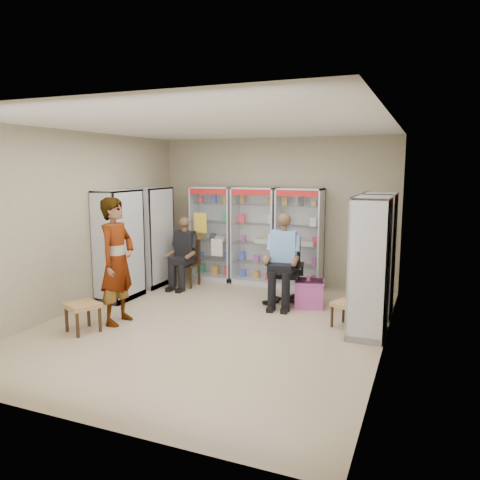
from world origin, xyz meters
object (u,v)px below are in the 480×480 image
at_px(cabinet_back_right, 299,239).
at_px(seated_shopkeeper, 284,262).
at_px(cabinet_right_far, 378,254).
at_px(standing_man, 117,261).
at_px(cabinet_back_mid, 255,236).
at_px(cabinet_left_near, 119,245).
at_px(pink_trunk, 309,294).
at_px(woven_stool_b, 83,317).
at_px(wooden_chair, 187,263).
at_px(office_chair, 284,270).
at_px(cabinet_left_far, 152,237).
at_px(cabinet_back_left, 213,234).
at_px(cabinet_right_near, 370,267).
at_px(woven_stool_a, 346,315).

relative_size(cabinet_back_right, seated_shopkeeper, 1.31).
height_order(cabinet_right_far, standing_man, cabinet_right_far).
xyz_separation_m(cabinet_back_mid, cabinet_left_near, (-1.88, -2.03, 0.00)).
xyz_separation_m(seated_shopkeeper, pink_trunk, (0.46, 0.02, -0.53)).
xyz_separation_m(pink_trunk, woven_stool_b, (-2.78, -2.51, -0.01)).
distance_m(cabinet_back_right, wooden_chair, 2.33).
relative_size(wooden_chair, office_chair, 0.79).
relative_size(cabinet_left_near, wooden_chair, 2.13).
height_order(cabinet_back_right, standing_man, cabinet_back_right).
bearing_deg(pink_trunk, cabinet_left_near, -166.15).
xyz_separation_m(cabinet_right_far, cabinet_left_far, (-4.46, 0.20, 0.00)).
distance_m(cabinet_left_far, seated_shopkeeper, 2.91).
bearing_deg(cabinet_left_near, cabinet_right_far, 101.41).
bearing_deg(standing_man, cabinet_back_mid, -20.29).
distance_m(cabinet_back_left, cabinet_back_mid, 0.95).
relative_size(cabinet_back_left, wooden_chair, 2.13).
distance_m(cabinet_right_near, cabinet_left_far, 4.65).
xyz_separation_m(cabinet_right_near, woven_stool_a, (-0.33, 0.19, -0.81)).
bearing_deg(cabinet_back_left, standing_man, -92.32).
height_order(office_chair, woven_stool_a, office_chair).
bearing_deg(seated_shopkeeper, standing_man, -143.03).
bearing_deg(pink_trunk, standing_man, -142.41).
bearing_deg(pink_trunk, cabinet_back_right, 113.23).
bearing_deg(woven_stool_a, cabinet_back_mid, 137.76).
bearing_deg(cabinet_back_mid, seated_shopkeeper, -50.74).
relative_size(cabinet_left_near, office_chair, 1.67).
height_order(cabinet_back_left, cabinet_left_near, same).
bearing_deg(cabinet_back_mid, pink_trunk, -39.39).
bearing_deg(cabinet_back_left, cabinet_left_far, -135.00).
height_order(seated_shopkeeper, woven_stool_b, seated_shopkeeper).
height_order(cabinet_right_near, standing_man, cabinet_right_near).
xyz_separation_m(cabinet_back_left, cabinet_back_mid, (0.95, 0.00, 0.00)).
bearing_deg(cabinet_back_mid, cabinet_right_far, -23.65).
xyz_separation_m(cabinet_left_near, wooden_chair, (0.68, 1.30, -0.53)).
bearing_deg(seated_shopkeeper, cabinet_left_near, -170.41).
height_order(cabinet_right_near, cabinet_left_far, same).
xyz_separation_m(cabinet_back_mid, standing_man, (-1.08, -3.16, -0.02)).
height_order(cabinet_back_mid, pink_trunk, cabinet_back_mid).
bearing_deg(cabinet_back_left, pink_trunk, -26.49).
bearing_deg(cabinet_back_right, seated_shopkeeper, -87.50).
height_order(seated_shopkeeper, standing_man, standing_man).
xyz_separation_m(cabinet_back_right, seated_shopkeeper, (0.05, -1.23, -0.24)).
distance_m(office_chair, standing_man, 2.90).
height_order(cabinet_back_left, seated_shopkeeper, cabinet_back_left).
bearing_deg(pink_trunk, cabinet_right_far, 3.84).
relative_size(woven_stool_a, standing_man, 0.20).
bearing_deg(cabinet_back_right, woven_stool_b, -121.33).
bearing_deg(cabinet_right_far, standing_man, 119.08).
distance_m(cabinet_back_left, cabinet_left_near, 2.23).
relative_size(cabinet_back_mid, cabinet_right_near, 1.00).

